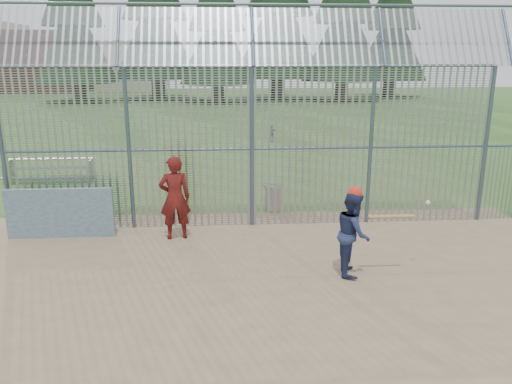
{
  "coord_description": "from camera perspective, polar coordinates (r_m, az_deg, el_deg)",
  "views": [
    {
      "loc": [
        -0.74,
        -8.67,
        4.23
      ],
      "look_at": [
        0.0,
        2.0,
        1.3
      ],
      "focal_mm": 35.0,
      "sensor_mm": 36.0,
      "label": 1
    }
  ],
  "objects": [
    {
      "name": "ground",
      "position": [
        9.67,
        0.84,
        -10.61
      ],
      "size": [
        120.0,
        120.0,
        0.0
      ],
      "primitive_type": "plane",
      "color": "#2D511E",
      "rests_on": "ground"
    },
    {
      "name": "dirt_infield",
      "position": [
        9.22,
        1.1,
        -11.91
      ],
      "size": [
        14.0,
        10.0,
        0.02
      ],
      "primitive_type": "cube",
      "color": "#756047",
      "rests_on": "ground"
    },
    {
      "name": "dugout_wall",
      "position": [
        12.72,
        -21.48,
        -2.27
      ],
      "size": [
        2.5,
        0.12,
        1.2
      ],
      "primitive_type": "cube",
      "color": "#38566B",
      "rests_on": "dirt_infield"
    },
    {
      "name": "batter",
      "position": [
        10.01,
        11.02,
        -4.65
      ],
      "size": [
        0.75,
        0.9,
        1.68
      ],
      "primitive_type": "imported",
      "rotation": [
        0.0,
        0.0,
        1.42
      ],
      "color": "navy",
      "rests_on": "dirt_infield"
    },
    {
      "name": "onlooker",
      "position": [
        11.82,
        -9.26,
        -0.65
      ],
      "size": [
        0.8,
        0.6,
        1.99
      ],
      "primitive_type": "imported",
      "rotation": [
        0.0,
        0.0,
        3.32
      ],
      "color": "maroon",
      "rests_on": "dirt_infield"
    },
    {
      "name": "bg_kid_seated",
      "position": [
        25.45,
        1.82,
        6.72
      ],
      "size": [
        0.5,
        0.23,
        0.85
      ],
      "primitive_type": "imported",
      "rotation": [
        0.0,
        0.0,
        3.18
      ],
      "color": "slate",
      "rests_on": "ground"
    },
    {
      "name": "batting_gear",
      "position": [
        9.81,
        12.17,
        -0.64
      ],
      "size": [
        1.66,
        0.33,
        0.62
      ],
      "color": "red",
      "rests_on": "ground"
    },
    {
      "name": "trash_can",
      "position": [
        14.02,
        2.04,
        -0.62
      ],
      "size": [
        0.56,
        0.56,
        0.82
      ],
      "color": "gray",
      "rests_on": "ground"
    },
    {
      "name": "bleacher",
      "position": [
        18.81,
        -22.53,
        2.42
      ],
      "size": [
        3.0,
        0.95,
        0.72
      ],
      "color": "slate",
      "rests_on": "ground"
    },
    {
      "name": "backstop_fence",
      "position": [
        12.5,
        7.89,
        6.58
      ],
      "size": [
        20.09,
        0.81,
        5.3
      ],
      "color": "#47566B",
      "rests_on": "ground"
    },
    {
      "name": "distant_buildings",
      "position": [
        68.92,
        -23.68,
        13.57
      ],
      "size": [
        26.5,
        10.5,
        8.0
      ],
      "color": "brown",
      "rests_on": "ground"
    }
  ]
}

